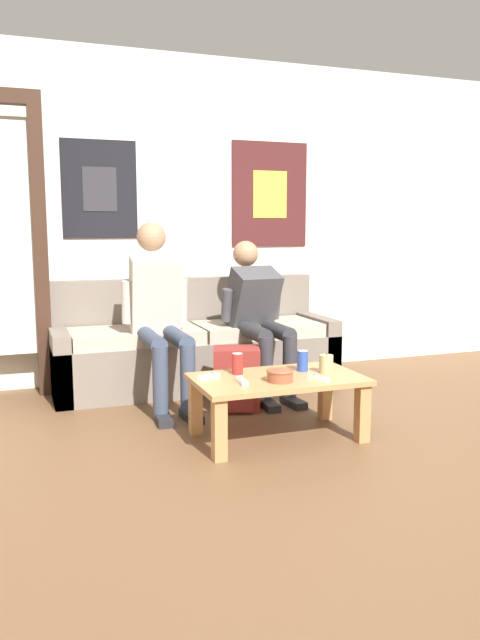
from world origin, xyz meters
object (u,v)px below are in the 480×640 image
object	(u,v)px
backpack	(237,380)
game_controller_far_center	(318,378)
couch	(195,349)
game_controller_near_right	(242,381)
coffee_table	(278,388)
drink_can_blue	(303,361)
pillar_candle	(326,364)
game_controller_near_left	(208,376)
cell_phone	(280,371)
drink_can_red	(237,364)
ceramic_bowl	(280,375)
person_seated_teen	(258,311)
person_seated_adult	(159,307)

from	to	relation	value
backpack	game_controller_far_center	xyz separation A→B (m)	(0.21, -0.77, 0.18)
couch	game_controller_near_right	distance (m)	1.43
coffee_table	drink_can_blue	distance (m)	0.25
couch	backpack	bearing A→B (deg)	-84.07
coffee_table	pillar_candle	distance (m)	0.33
game_controller_near_left	cell_phone	xyz separation A→B (m)	(0.44, 0.00, -0.01)
couch	drink_can_red	bearing A→B (deg)	-94.13
game_controller_near_left	drink_can_red	bearing A→B (deg)	13.63
ceramic_bowl	pillar_candle	distance (m)	0.35
ceramic_bowl	person_seated_teen	bearing A→B (deg)	74.60
couch	person_seated_teen	bearing A→B (deg)	-42.59
couch	game_controller_near_left	world-z (taller)	couch
backpack	drink_can_blue	xyz separation A→B (m)	(0.23, -0.53, 0.23)
coffee_table	game_controller_near_right	world-z (taller)	game_controller_near_right
person_seated_teen	ceramic_bowl	size ratio (longest dim) A/B	7.20
ceramic_bowl	game_controller_near_right	world-z (taller)	ceramic_bowl
person_seated_adult	pillar_candle	world-z (taller)	person_seated_adult
coffee_table	ceramic_bowl	distance (m)	0.15
coffee_table	backpack	distance (m)	0.62
coffee_table	game_controller_near_right	xyz separation A→B (m)	(-0.25, -0.07, 0.08)
person_seated_teen	cell_phone	size ratio (longest dim) A/B	7.46
cell_phone	pillar_candle	bearing A→B (deg)	-22.84
backpack	person_seated_adult	bearing A→B (deg)	140.98
backpack	drink_can_red	distance (m)	0.55
coffee_table	drink_can_red	size ratio (longest dim) A/B	7.82
coffee_table	drink_can_red	distance (m)	0.27
game_controller_far_center	cell_phone	world-z (taller)	game_controller_far_center
coffee_table	cell_phone	bearing A→B (deg)	59.49
game_controller_near_right	pillar_candle	bearing A→B (deg)	5.81
coffee_table	game_controller_near_left	distance (m)	0.41
person_seated_teen	game_controller_near_left	size ratio (longest dim) A/B	7.63
coffee_table	backpack	world-z (taller)	backpack
game_controller_near_right	cell_phone	bearing A→B (deg)	28.16
person_seated_adult	backpack	xyz separation A→B (m)	(0.44, -0.36, -0.47)
pillar_candle	drink_can_blue	world-z (taller)	drink_can_blue
game_controller_far_center	drink_can_blue	bearing A→B (deg)	86.13
drink_can_red	game_controller_far_center	size ratio (longest dim) A/B	0.85
person_seated_teen	ceramic_bowl	xyz separation A→B (m)	(-0.31, -1.11, -0.21)
game_controller_near_left	game_controller_far_center	bearing A→B (deg)	-23.67
pillar_candle	cell_phone	world-z (taller)	pillar_candle
couch	drink_can_red	size ratio (longest dim) A/B	17.33
person_seated_teen	drink_can_red	distance (m)	1.00
person_seated_teen	pillar_candle	xyz separation A→B (m)	(0.03, -1.01, -0.19)
couch	drink_can_blue	xyz separation A→B (m)	(0.31, -1.27, 0.15)
person_seated_adult	cell_phone	bearing A→B (deg)	-58.97
person_seated_adult	drink_can_blue	xyz separation A→B (m)	(0.67, -0.89, -0.24)
game_controller_near_right	cell_phone	size ratio (longest dim) A/B	0.98
ceramic_bowl	drink_can_blue	size ratio (longest dim) A/B	1.25
drink_can_red	cell_phone	world-z (taller)	drink_can_red
couch	person_seated_teen	xyz separation A→B (m)	(0.38, -0.35, 0.33)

